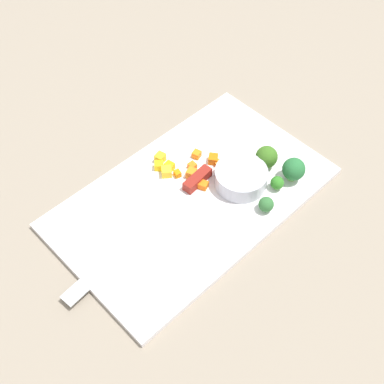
# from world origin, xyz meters

# --- Properties ---
(ground_plane) EXTENTS (4.00, 4.00, 0.00)m
(ground_plane) POSITION_xyz_m (0.00, 0.00, 0.00)
(ground_plane) COLOR gray
(cutting_board) EXTENTS (0.50, 0.30, 0.01)m
(cutting_board) POSITION_xyz_m (0.00, 0.00, 0.01)
(cutting_board) COLOR white
(cutting_board) RESTS_ON ground_plane
(prep_bowl) EXTENTS (0.10, 0.10, 0.03)m
(prep_bowl) POSITION_xyz_m (-0.08, 0.04, 0.03)
(prep_bowl) COLOR #B1B3BE
(prep_bowl) RESTS_ON cutting_board
(chef_knife) EXTENTS (0.35, 0.06, 0.02)m
(chef_knife) POSITION_xyz_m (0.06, -0.01, 0.02)
(chef_knife) COLOR silver
(chef_knife) RESTS_ON cutting_board
(carrot_dice_0) EXTENTS (0.02, 0.02, 0.01)m
(carrot_dice_0) POSITION_xyz_m (-0.09, -0.02, 0.02)
(carrot_dice_0) COLOR orange
(carrot_dice_0) RESTS_ON cutting_board
(carrot_dice_1) EXTENTS (0.02, 0.02, 0.01)m
(carrot_dice_1) POSITION_xyz_m (-0.07, -0.06, 0.02)
(carrot_dice_1) COLOR orange
(carrot_dice_1) RESTS_ON cutting_board
(carrot_dice_2) EXTENTS (0.01, 0.02, 0.01)m
(carrot_dice_2) POSITION_xyz_m (-0.01, -0.05, 0.02)
(carrot_dice_2) COLOR orange
(carrot_dice_2) RESTS_ON cutting_board
(carrot_dice_3) EXTENTS (0.03, 0.03, 0.02)m
(carrot_dice_3) POSITION_xyz_m (-0.09, -0.03, 0.02)
(carrot_dice_3) COLOR orange
(carrot_dice_3) RESTS_ON cutting_board
(carrot_dice_4) EXTENTS (0.02, 0.02, 0.02)m
(carrot_dice_4) POSITION_xyz_m (-0.03, -0.03, 0.02)
(carrot_dice_4) COLOR orange
(carrot_dice_4) RESTS_ON cutting_board
(carrot_dice_5) EXTENTS (0.01, 0.01, 0.01)m
(carrot_dice_5) POSITION_xyz_m (-0.05, -0.05, 0.02)
(carrot_dice_5) COLOR orange
(carrot_dice_5) RESTS_ON cutting_board
(carrot_dice_6) EXTENTS (0.02, 0.02, 0.01)m
(carrot_dice_6) POSITION_xyz_m (-0.03, 0.00, 0.02)
(carrot_dice_6) COLOR orange
(carrot_dice_6) RESTS_ON cutting_board
(pepper_dice_0) EXTENTS (0.02, 0.02, 0.02)m
(pepper_dice_0) POSITION_xyz_m (0.00, -0.09, 0.02)
(pepper_dice_0) COLOR yellow
(pepper_dice_0) RESTS_ON cutting_board
(pepper_dice_1) EXTENTS (0.02, 0.02, 0.02)m
(pepper_dice_1) POSITION_xyz_m (-0.01, -0.10, 0.02)
(pepper_dice_1) COLOR yellow
(pepper_dice_1) RESTS_ON cutting_board
(pepper_dice_2) EXTENTS (0.03, 0.03, 0.02)m
(pepper_dice_2) POSITION_xyz_m (-0.00, -0.07, 0.02)
(pepper_dice_2) COLOR yellow
(pepper_dice_2) RESTS_ON cutting_board
(pepper_dice_3) EXTENTS (0.02, 0.02, 0.02)m
(pepper_dice_3) POSITION_xyz_m (-0.01, -0.08, 0.02)
(pepper_dice_3) COLOR yellow
(pepper_dice_3) RESTS_ON cutting_board
(broccoli_floret_0) EXTENTS (0.03, 0.03, 0.03)m
(broccoli_floret_0) POSITION_xyz_m (-0.12, 0.10, 0.03)
(broccoli_floret_0) COLOR #94B860
(broccoli_floret_0) RESTS_ON cutting_board
(broccoli_floret_1) EXTENTS (0.04, 0.04, 0.05)m
(broccoli_floret_1) POSITION_xyz_m (-0.15, 0.05, 0.04)
(broccoli_floret_1) COLOR #80BB57
(broccoli_floret_1) RESTS_ON cutting_board
(broccoli_floret_2) EXTENTS (0.04, 0.04, 0.05)m
(broccoli_floret_2) POSITION_xyz_m (-0.16, 0.10, 0.04)
(broccoli_floret_2) COLOR #80C155
(broccoli_floret_2) RESTS_ON cutting_board
(broccoli_floret_3) EXTENTS (0.03, 0.03, 0.03)m
(broccoli_floret_3) POSITION_xyz_m (-0.07, 0.11, 0.03)
(broccoli_floret_3) COLOR #89C36C
(broccoli_floret_3) RESTS_ON cutting_board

